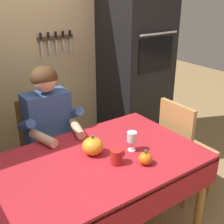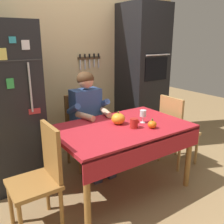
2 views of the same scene
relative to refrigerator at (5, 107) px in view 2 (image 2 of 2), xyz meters
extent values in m
plane|color=#93754C|center=(0.95, -0.96, -0.90)|extent=(10.00, 10.00, 0.00)
cube|color=#D1B784|center=(1.00, 0.39, 0.40)|extent=(3.70, 0.10, 2.60)
cube|color=#4C3823|center=(1.25, 0.33, 0.45)|extent=(0.36, 0.02, 0.04)
cube|color=silver|center=(1.10, 0.32, 0.36)|extent=(0.02, 0.01, 0.14)
cube|color=black|center=(1.10, 0.32, 0.48)|extent=(0.02, 0.01, 0.06)
cube|color=silver|center=(1.18, 0.32, 0.36)|extent=(0.02, 0.01, 0.13)
cube|color=black|center=(1.18, 0.32, 0.48)|extent=(0.02, 0.01, 0.06)
cube|color=silver|center=(1.25, 0.32, 0.37)|extent=(0.02, 0.01, 0.13)
cube|color=black|center=(1.25, 0.32, 0.48)|extent=(0.02, 0.01, 0.06)
cube|color=silver|center=(1.33, 0.32, 0.37)|extent=(0.02, 0.01, 0.11)
cube|color=black|center=(1.33, 0.32, 0.48)|extent=(0.02, 0.01, 0.06)
cube|color=silver|center=(1.40, 0.32, 0.37)|extent=(0.02, 0.01, 0.13)
cube|color=black|center=(1.40, 0.32, 0.48)|extent=(0.02, 0.01, 0.06)
cube|color=black|center=(0.00, 0.00, 0.00)|extent=(0.68, 0.68, 1.80)
cylinder|color=silver|center=(0.19, -0.36, 0.25)|extent=(0.02, 0.02, 0.50)
cube|color=#333335|center=(0.00, -0.34, 0.52)|extent=(0.67, 0.01, 0.01)
cube|color=teal|center=(0.07, -0.35, 0.71)|extent=(0.06, 0.01, 0.06)
cube|color=#E5D666|center=(-0.04, -0.35, 0.58)|extent=(0.10, 0.01, 0.11)
cube|color=green|center=(0.01, -0.35, 0.31)|extent=(0.07, 0.02, 0.10)
cube|color=silver|center=(0.18, -0.35, 0.66)|extent=(0.08, 0.01, 0.09)
cube|color=#B73338|center=(0.21, -0.35, 0.00)|extent=(0.12, 0.02, 0.06)
cube|color=black|center=(2.00, 0.04, 0.15)|extent=(0.60, 0.60, 2.10)
cube|color=black|center=(2.00, -0.26, 0.30)|extent=(0.42, 0.01, 0.32)
cylinder|color=silver|center=(2.00, -0.29, 0.50)|extent=(0.45, 0.02, 0.02)
cylinder|color=#9E6B33|center=(0.31, -1.25, -0.55)|extent=(0.06, 0.06, 0.70)
cylinder|color=#9E6B33|center=(0.31, -0.47, -0.55)|extent=(0.06, 0.06, 0.70)
cylinder|color=#9E6B33|center=(1.59, -1.25, -0.55)|extent=(0.06, 0.06, 0.70)
cylinder|color=#9E6B33|center=(1.59, -0.47, -0.55)|extent=(0.06, 0.06, 0.70)
cube|color=#A81E28|center=(0.95, -0.86, -0.18)|extent=(1.40, 0.90, 0.04)
cube|color=#A81E28|center=(0.95, -1.30, -0.28)|extent=(1.40, 0.01, 0.20)
cube|color=brown|center=(0.88, -0.17, -0.47)|extent=(0.40, 0.40, 0.04)
cube|color=brown|center=(0.88, 0.01, -0.21)|extent=(0.36, 0.04, 0.48)
cylinder|color=brown|center=(0.71, -0.34, -0.69)|extent=(0.04, 0.04, 0.41)
cylinder|color=brown|center=(0.71, 0.00, -0.69)|extent=(0.04, 0.04, 0.41)
cylinder|color=brown|center=(1.05, -0.34, -0.69)|extent=(0.04, 0.04, 0.41)
cylinder|color=brown|center=(1.05, 0.00, -0.69)|extent=(0.04, 0.04, 0.41)
cube|color=#38384C|center=(0.78, -0.55, -0.86)|extent=(0.10, 0.22, 0.08)
cube|color=#38384C|center=(0.98, -0.55, -0.86)|extent=(0.10, 0.22, 0.08)
cylinder|color=#38384C|center=(0.78, -0.49, -0.67)|extent=(0.09, 0.09, 0.38)
cylinder|color=#38384C|center=(0.98, -0.49, -0.67)|extent=(0.09, 0.09, 0.38)
cube|color=#38384C|center=(0.79, -0.33, -0.40)|extent=(0.12, 0.40, 0.11)
cube|color=#38384C|center=(0.97, -0.33, -0.40)|extent=(0.12, 0.40, 0.11)
cube|color=#33518E|center=(0.88, -0.21, -0.11)|extent=(0.36, 0.20, 0.48)
cylinder|color=#33518E|center=(0.68, -0.28, -0.07)|extent=(0.07, 0.26, 0.18)
cylinder|color=#33518E|center=(1.08, -0.28, -0.07)|extent=(0.07, 0.26, 0.18)
cylinder|color=#D8A884|center=(0.74, -0.45, -0.13)|extent=(0.13, 0.27, 0.07)
cylinder|color=#D8A884|center=(1.02, -0.45, -0.13)|extent=(0.13, 0.27, 0.07)
sphere|color=#D8A884|center=(0.88, -0.23, 0.24)|extent=(0.19, 0.19, 0.19)
ellipsoid|color=#472D19|center=(0.88, -0.22, 0.26)|extent=(0.21, 0.21, 0.17)
cube|color=tan|center=(1.93, -0.81, -0.47)|extent=(0.40, 0.40, 0.04)
cube|color=tan|center=(1.75, -0.81, -0.21)|extent=(0.04, 0.36, 0.48)
cylinder|color=tan|center=(2.10, -0.98, -0.69)|extent=(0.04, 0.04, 0.41)
cylinder|color=tan|center=(1.76, -0.98, -0.69)|extent=(0.04, 0.04, 0.41)
cylinder|color=tan|center=(2.10, -0.64, -0.69)|extent=(0.04, 0.04, 0.41)
cylinder|color=tan|center=(1.76, -0.64, -0.69)|extent=(0.04, 0.04, 0.41)
cube|color=#9E6B33|center=(-0.03, -0.93, -0.47)|extent=(0.40, 0.40, 0.04)
cube|color=#9E6B33|center=(0.15, -0.93, -0.21)|extent=(0.04, 0.36, 0.48)
cylinder|color=#9E6B33|center=(-0.20, -0.76, -0.69)|extent=(0.04, 0.04, 0.41)
cylinder|color=#9E6B33|center=(0.14, -0.76, -0.69)|extent=(0.04, 0.04, 0.41)
cylinder|color=#9E6B33|center=(0.14, -1.10, -0.69)|extent=(0.04, 0.04, 0.41)
cylinder|color=#B2231E|center=(1.02, -0.98, -0.11)|extent=(0.08, 0.08, 0.10)
torus|color=#B2231E|center=(1.06, -0.98, -0.11)|extent=(0.05, 0.01, 0.05)
cylinder|color=white|center=(1.20, -0.91, -0.16)|extent=(0.06, 0.06, 0.01)
cylinder|color=white|center=(1.20, -0.91, -0.12)|extent=(0.01, 0.01, 0.07)
cylinder|color=white|center=(1.20, -0.91, -0.05)|extent=(0.07, 0.07, 0.07)
ellipsoid|color=orange|center=(0.96, -0.79, -0.10)|extent=(0.15, 0.15, 0.12)
cylinder|color=#4C6023|center=(0.96, -0.79, -0.03)|extent=(0.02, 0.02, 0.02)
ellipsoid|color=orange|center=(1.16, -1.09, -0.12)|extent=(0.09, 0.09, 0.08)
cylinder|color=#4C6023|center=(1.16, -1.09, -0.07)|extent=(0.02, 0.02, 0.02)
camera|label=1|loc=(0.07, -2.27, 0.89)|focal=46.67mm
camera|label=2|loc=(-0.52, -2.82, 0.72)|focal=39.74mm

